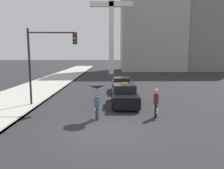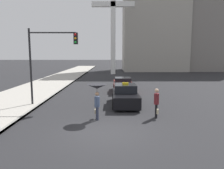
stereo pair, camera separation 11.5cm
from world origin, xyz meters
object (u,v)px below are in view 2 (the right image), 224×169
Objects in this scene: pedestrian_with_umbrella at (96,90)px; pedestrian_man at (156,101)px; traffic_light at (48,53)px; monument_cross at (112,20)px; sedan_red at (122,85)px; taxi at (124,96)px.

pedestrian_with_umbrella is 1.18× the size of pedestrian_man.
pedestrian_with_umbrella is 5.39m from traffic_light.
pedestrian_with_umbrella is 31.20m from monument_cross.
pedestrian_man is (1.52, -9.24, 0.33)m from sedan_red.
traffic_light is at bearing 31.38° from pedestrian_with_umbrella.
pedestrian_with_umbrella reaches higher than sedan_red.
pedestrian_with_umbrella is 0.37× the size of traffic_light.
sedan_red is 0.23× the size of monument_cross.
monument_cross is (4.63, 26.58, 6.39)m from traffic_light.
pedestrian_with_umbrella is at bearing 63.66° from taxi.
pedestrian_with_umbrella is (-1.93, -9.61, 1.03)m from sedan_red.
traffic_light reaches higher than sedan_red.
monument_cross reaches higher than traffic_light.
pedestrian_with_umbrella is at bearing -78.54° from pedestrian_man.
sedan_red is 0.77× the size of traffic_light.
pedestrian_with_umbrella is 0.11× the size of monument_cross.
traffic_light is at bearing -99.88° from monument_cross.
pedestrian_man is at bearing -23.40° from traffic_light.
traffic_light is at bearing 48.39° from sedan_red.
sedan_red is at bearing -87.54° from monument_cross.
taxi is 27.98m from monument_cross.
pedestrian_man is at bearing -98.97° from pedestrian_with_umbrella.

